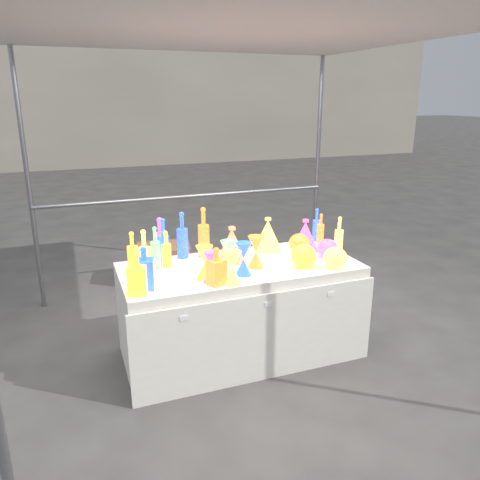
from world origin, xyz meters
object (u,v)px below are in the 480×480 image
object	(u,v)px
display_table	(240,310)
cardboard_box_closed	(164,263)
bottle_0	(133,251)
lampshade_0	(232,244)
hourglass_0	(256,252)
decanter_0	(137,273)
globe_0	(304,257)

from	to	relation	value
display_table	cardboard_box_closed	world-z (taller)	display_table
bottle_0	lampshade_0	distance (m)	0.76
bottle_0	lampshade_0	world-z (taller)	bottle_0
bottle_0	lampshade_0	size ratio (longest dim) A/B	1.11
hourglass_0	lampshade_0	world-z (taller)	lampshade_0
display_table	bottle_0	xyz separation A→B (m)	(-0.78, 0.17, 0.53)
bottle_0	decanter_0	world-z (taller)	bottle_0
cardboard_box_closed	decanter_0	world-z (taller)	decanter_0
display_table	cardboard_box_closed	xyz separation A→B (m)	(-0.25, 1.75, -0.16)
bottle_0	cardboard_box_closed	bearing A→B (deg)	71.50
display_table	decanter_0	distance (m)	1.00
display_table	hourglass_0	xyz separation A→B (m)	(0.10, -0.07, 0.50)
cardboard_box_closed	decanter_0	distance (m)	2.20
display_table	decanter_0	size ratio (longest dim) A/B	6.49
bottle_0	decanter_0	bearing A→B (deg)	-94.67
display_table	globe_0	xyz separation A→B (m)	(0.43, -0.20, 0.45)
display_table	lampshade_0	distance (m)	0.53
globe_0	bottle_0	bearing A→B (deg)	162.94
cardboard_box_closed	lampshade_0	distance (m)	1.78
globe_0	display_table	bearing A→B (deg)	155.33
bottle_0	lampshade_0	bearing A→B (deg)	-3.94
display_table	globe_0	world-z (taller)	globe_0
lampshade_0	globe_0	bearing A→B (deg)	-46.11
cardboard_box_closed	hourglass_0	world-z (taller)	hourglass_0
hourglass_0	globe_0	world-z (taller)	hourglass_0
display_table	globe_0	distance (m)	0.66
bottle_0	display_table	bearing A→B (deg)	-12.51
bottle_0	lampshade_0	xyz separation A→B (m)	(0.75, -0.05, -0.01)
decanter_0	display_table	bearing A→B (deg)	31.98
display_table	lampshade_0	world-z (taller)	lampshade_0
lampshade_0	display_table	bearing A→B (deg)	-90.73
hourglass_0	lampshade_0	distance (m)	0.23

